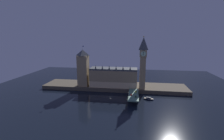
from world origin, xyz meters
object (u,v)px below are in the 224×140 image
Objects in this scene: pedestrian_mid_walk at (138,94)px; boat_downstream at (148,99)px; victoria_tower at (83,68)px; street_lamp_near at (128,94)px; car_southbound_trail at (136,91)px; pedestrian_near_rail at (129,95)px; street_lamp_mid at (138,92)px; clock_tower at (143,61)px; car_northbound_trail at (131,95)px; car_southbound_lead at (136,97)px; street_lamp_far at (129,87)px.

boat_downstream is (13.59, 1.55, -6.78)m from pedestrian_mid_walk.
victoria_tower reaches higher than street_lamp_near.
car_southbound_trail is 18.29m from pedestrian_near_rail.
pedestrian_near_rail is 14.04m from street_lamp_mid.
clock_tower reaches higher than pedestrian_mid_walk.
car_northbound_trail is 12.04m from street_lamp_near.
car_southbound_lead is (5.67, -6.52, 0.05)m from car_northbound_trail.
car_northbound_trail is at bearing 131.02° from car_southbound_lead.
street_lamp_mid is at bearing 50.46° from street_lamp_near.
boat_downstream is (96.45, -31.87, -32.04)m from victoria_tower.
pedestrian_near_rail is at bearing 159.31° from car_southbound_lead.
street_lamp_far is (-8.91, 5.63, 3.62)m from car_southbound_trail.
clock_tower is 17.44× the size of car_southbound_lead.
car_southbound_trail is (80.02, -24.94, -25.49)m from victoria_tower.
boat_downstream is at bearing 9.31° from street_lamp_mid.
street_lamp_near is at bearing -93.00° from pedestrian_near_rail.
pedestrian_near_rail reaches higher than boat_downstream.
clock_tower is 89.82m from victoria_tower.
car_southbound_trail is (0.00, 19.40, -0.02)m from car_southbound_lead.
clock_tower is 10.34× the size of street_lamp_near.
car_southbound_trail is at bearing -112.61° from clock_tower.
pedestrian_mid_walk reaches higher than car_northbound_trail.
street_lamp_mid is (8.91, 3.78, 3.21)m from car_northbound_trail.
street_lamp_far is 30.06m from boat_downstream.
boat_downstream is (7.51, -28.36, -44.09)m from clock_tower.
boat_downstream is (22.11, 5.95, -6.53)m from car_northbound_trail.
street_lamp_far is at bearing 129.54° from street_lamp_mid.
pedestrian_mid_walk is 0.13× the size of boat_downstream.
street_lamp_near reaches higher than boat_downstream.
street_lamp_mid is at bearing 72.56° from car_southbound_lead.
clock_tower is at bearing 66.95° from car_northbound_trail.
victoria_tower reaches higher than car_northbound_trail.
boat_downstream is (25.34, 16.88, -10.39)m from street_lamp_near.
street_lamp_mid is (3.24, 10.31, 3.16)m from car_southbound_lead.
car_northbound_trail is at bearing -164.94° from boat_downstream.
car_southbound_lead is (80.02, -44.34, -25.47)m from victoria_tower.
victoria_tower is 87.61m from car_southbound_trail.
pedestrian_mid_walk is at bearing 123.04° from street_lamp_mid.
street_lamp_mid is (0.40, -0.62, 2.95)m from pedestrian_mid_walk.
pedestrian_near_rail is at bearing -145.82° from pedestrian_mid_walk.
car_southbound_lead is at bearing -102.33° from clock_tower.
street_lamp_mid is at bearing -56.96° from pedestrian_mid_walk.
victoria_tower is at bearing 161.71° from boat_downstream.
car_southbound_trail is 0.61× the size of street_lamp_near.
pedestrian_near_rail is at bearing -29.91° from victoria_tower.
car_southbound_trail is at bearing -32.28° from street_lamp_far.
clock_tower reaches higher than boat_downstream.
street_lamp_near reaches higher than car_southbound_trail.
street_lamp_far is (71.11, -19.32, -21.87)m from victoria_tower.
car_southbound_trail is at bearing 90.00° from car_southbound_lead.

